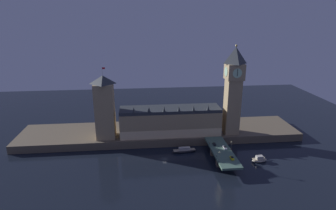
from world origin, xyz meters
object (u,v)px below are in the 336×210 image
car_southbound_lead (232,158)px  pedestrian_mid_walk (231,150)px  car_northbound_lead (214,144)px  boat_upstream (184,150)px  street_lamp_mid (231,145)px  pedestrian_far_rail (210,143)px  boat_downstream (259,160)px  street_lamp_near (219,155)px  clock_tower (233,88)px  victoria_tower (105,107)px  car_southbound_trail (225,147)px  pedestrian_near_rail (217,155)px

car_southbound_lead → pedestrian_mid_walk: pedestrian_mid_walk is taller
car_northbound_lead → car_southbound_lead: size_ratio=0.94×
boat_upstream → street_lamp_mid: bearing=-25.1°
pedestrian_far_rail → boat_downstream: bearing=-27.2°
street_lamp_near → clock_tower: bearing=64.6°
car_southbound_lead → street_lamp_mid: (3.31, 12.13, 3.38)m
clock_tower → pedestrian_far_rail: (-21.73, -21.14, -34.00)m
victoria_tower → car_southbound_trail: size_ratio=11.92×
victoria_tower → car_southbound_trail: victoria_tower is taller
pedestrian_far_rail → boat_upstream: (-17.49, 3.18, -6.47)m
pedestrian_far_rail → boat_downstream: pedestrian_far_rail is taller
clock_tower → victoria_tower: bearing=179.1°
street_lamp_near → boat_downstream: bearing=17.6°
victoria_tower → pedestrian_near_rail: bearing=-29.0°
boat_downstream → boat_upstream: bearing=158.6°
boat_downstream → street_lamp_near: bearing=-162.4°
car_northbound_lead → pedestrian_mid_walk: pedestrian_mid_walk is taller
car_northbound_lead → car_southbound_trail: bearing=-45.2°
car_northbound_lead → boat_upstream: (-20.40, 4.98, -6.28)m
car_southbound_trail → pedestrian_near_rail: pedestrian_near_rail is taller
clock_tower → boat_downstream: 55.23m
car_northbound_lead → street_lamp_near: street_lamp_near is taller
car_southbound_lead → pedestrian_near_rail: size_ratio=2.46×
car_northbound_lead → car_southbound_lead: bearing=-74.5°
clock_tower → boat_downstream: clock_tower is taller
pedestrian_far_rail → street_lamp_near: bearing=-90.9°
car_southbound_lead → pedestrian_far_rail: (-8.74, 22.81, 0.17)m
boat_downstream → car_southbound_lead: bearing=-161.6°
car_southbound_trail → boat_upstream: car_southbound_trail is taller
pedestrian_mid_walk → boat_upstream: size_ratio=0.09×
street_lamp_near → pedestrian_near_rail: bearing=86.7°
car_northbound_lead → street_lamp_near: bearing=-98.0°
pedestrian_mid_walk → street_lamp_mid: bearing=72.7°
street_lamp_mid → boat_downstream: bearing=-15.1°
pedestrian_near_rail → pedestrian_far_rail: (0.00, 18.36, 0.00)m
pedestrian_far_rail → street_lamp_mid: 16.42m
victoria_tower → street_lamp_near: victoria_tower is taller
victoria_tower → car_northbound_lead: 83.69m
clock_tower → pedestrian_far_rail: clock_tower is taller
clock_tower → boat_downstream: (8.66, -36.76, -40.29)m
street_lamp_near → boat_upstream: 34.79m
pedestrian_far_rail → street_lamp_near: street_lamp_near is taller
car_northbound_lead → car_southbound_trail: 8.27m
pedestrian_near_rail → street_lamp_mid: street_lamp_mid is taller
car_southbound_trail → street_lamp_near: bearing=-117.3°
pedestrian_near_rail → boat_upstream: 28.49m
street_lamp_near → street_lamp_mid: street_lamp_near is taller
car_northbound_lead → street_lamp_mid: (9.14, -8.88, 3.39)m
car_northbound_lead → pedestrian_near_rail: 16.82m
clock_tower → car_southbound_trail: 46.55m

